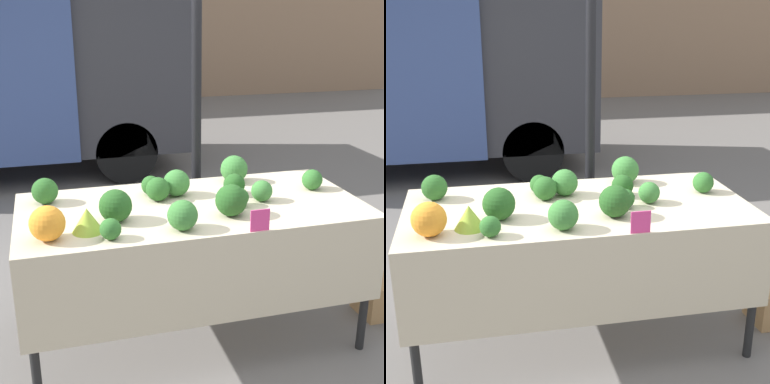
% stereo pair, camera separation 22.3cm
% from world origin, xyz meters
% --- Properties ---
extents(ground_plane, '(40.00, 40.00, 0.00)m').
position_xyz_m(ground_plane, '(0.00, 0.00, 0.00)').
color(ground_plane, slate).
extents(tent_pole, '(0.07, 0.07, 2.71)m').
position_xyz_m(tent_pole, '(0.23, 0.71, 1.35)').
color(tent_pole, black).
rests_on(tent_pole, ground_plane).
extents(market_table, '(2.03, 0.98, 0.89)m').
position_xyz_m(market_table, '(0.00, -0.07, 0.79)').
color(market_table, beige).
rests_on(market_table, ground_plane).
extents(orange_cauliflower, '(0.18, 0.18, 0.18)m').
position_xyz_m(orange_cauliflower, '(-0.83, -0.30, 0.98)').
color(orange_cauliflower, orange).
rests_on(orange_cauliflower, market_table).
extents(romanesco_head, '(0.16, 0.16, 0.13)m').
position_xyz_m(romanesco_head, '(-0.63, -0.25, 0.95)').
color(romanesco_head, '#93B238').
rests_on(romanesco_head, market_table).
extents(broccoli_head_0, '(0.11, 0.11, 0.11)m').
position_xyz_m(broccoli_head_0, '(0.26, -0.10, 0.95)').
color(broccoli_head_0, '#285B23').
rests_on(broccoli_head_0, market_table).
extents(broccoli_head_1, '(0.13, 0.13, 0.13)m').
position_xyz_m(broccoli_head_1, '(0.42, -0.05, 0.95)').
color(broccoli_head_1, '#387533').
rests_on(broccoli_head_1, market_table).
extents(broccoli_head_2, '(0.15, 0.15, 0.15)m').
position_xyz_m(broccoli_head_2, '(-0.18, 0.13, 0.96)').
color(broccoli_head_2, '#285B23').
rests_on(broccoli_head_2, market_table).
extents(broccoli_head_3, '(0.18, 0.18, 0.18)m').
position_xyz_m(broccoli_head_3, '(-0.47, -0.14, 0.98)').
color(broccoli_head_3, '#23511E').
rests_on(broccoli_head_3, market_table).
extents(broccoli_head_4, '(0.12, 0.12, 0.12)m').
position_xyz_m(broccoli_head_4, '(-0.20, 0.25, 0.95)').
color(broccoli_head_4, '#285B23').
rests_on(broccoli_head_4, market_table).
extents(broccoli_head_5, '(0.16, 0.16, 0.16)m').
position_xyz_m(broccoli_head_5, '(-0.84, 0.26, 0.97)').
color(broccoli_head_5, '#285B23').
rests_on(broccoli_head_5, market_table).
extents(broccoli_head_6, '(0.17, 0.17, 0.17)m').
position_xyz_m(broccoli_head_6, '(-0.05, 0.19, 0.97)').
color(broccoli_head_6, '#387533').
rests_on(broccoli_head_6, market_table).
extents(broccoli_head_7, '(0.11, 0.11, 0.11)m').
position_xyz_m(broccoli_head_7, '(-0.53, -0.37, 0.94)').
color(broccoli_head_7, '#2D6628').
rests_on(broccoli_head_7, market_table).
extents(broccoli_head_8, '(0.13, 0.13, 0.13)m').
position_xyz_m(broccoli_head_8, '(0.82, 0.07, 0.95)').
color(broccoli_head_8, '#2D6628').
rests_on(broccoli_head_8, market_table).
extents(broccoli_head_9, '(0.14, 0.14, 0.14)m').
position_xyz_m(broccoli_head_9, '(0.30, 0.10, 0.96)').
color(broccoli_head_9, '#23511E').
rests_on(broccoli_head_9, market_table).
extents(broccoli_head_10, '(0.18, 0.18, 0.18)m').
position_xyz_m(broccoli_head_10, '(0.16, -0.23, 0.98)').
color(broccoli_head_10, '#23511E').
rests_on(broccoli_head_10, market_table).
extents(broccoli_head_11, '(0.18, 0.18, 0.18)m').
position_xyz_m(broccoli_head_11, '(0.39, 0.35, 0.98)').
color(broccoli_head_11, '#387533').
rests_on(broccoli_head_11, market_table).
extents(broccoli_head_12, '(0.16, 0.16, 0.16)m').
position_xyz_m(broccoli_head_12, '(-0.15, -0.35, 0.97)').
color(broccoli_head_12, '#387533').
rests_on(broccoli_head_12, market_table).
extents(price_sign, '(0.11, 0.01, 0.12)m').
position_xyz_m(price_sign, '(0.23, -0.48, 0.95)').
color(price_sign, '#E53D84').
rests_on(price_sign, market_table).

